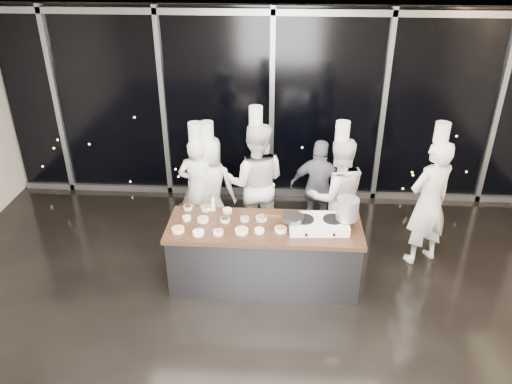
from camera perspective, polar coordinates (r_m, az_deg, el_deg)
ground at (r=6.15m, az=0.51°, el=-15.50°), size 9.00×9.00×0.00m
room_shell at (r=4.87m, az=2.69°, el=3.91°), size 9.02×7.02×3.21m
window_wall at (r=8.30m, az=1.83°, el=9.60°), size 8.90×0.11×3.20m
demo_counter at (r=6.55m, az=0.95°, el=-7.17°), size 2.46×0.86×0.90m
stove at (r=6.27m, az=7.11°, el=-3.61°), size 0.75×0.50×0.14m
frying_pan at (r=6.17m, az=4.12°, el=-2.90°), size 0.50×0.30×0.05m
stock_pot at (r=6.22m, az=10.42°, el=-1.90°), size 0.29×0.29×0.27m
prep_bowls at (r=6.33m, az=-3.72°, el=-3.49°), size 1.42×0.75×0.05m
squeeze_bottle at (r=6.60m, az=-4.93°, el=-1.33°), size 0.06×0.06×0.22m
chef_far_left at (r=7.39m, az=-6.59°, el=0.48°), size 0.62×0.44×1.84m
chef_left at (r=7.47m, az=-5.32°, el=0.68°), size 0.84×0.61×1.82m
chef_center at (r=7.27m, az=-0.02°, el=1.13°), size 0.91×0.71×2.09m
guest at (r=7.51m, az=7.25°, el=0.37°), size 0.97×0.62×1.54m
chef_right at (r=7.10m, az=9.24°, el=-0.41°), size 0.99×0.85×1.99m
chef_side at (r=7.15m, az=19.16°, el=-1.07°), size 0.80×0.70×2.07m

